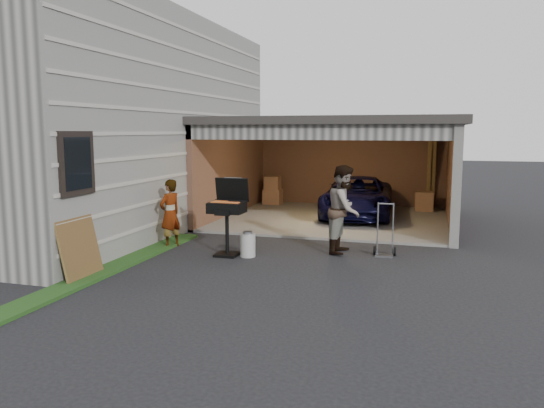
{
  "coord_description": "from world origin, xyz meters",
  "views": [
    {
      "loc": [
        3.35,
        -8.54,
        2.56
      ],
      "look_at": [
        0.44,
        1.17,
        1.15
      ],
      "focal_mm": 35.0,
      "sensor_mm": 36.0,
      "label": 1
    }
  ],
  "objects_px": {
    "woman": "(170,213)",
    "man": "(344,209)",
    "minivan": "(357,199)",
    "bbq_grill": "(228,210)",
    "plywood_panel": "(80,249)",
    "propane_tank": "(248,245)",
    "hand_truck": "(385,246)"
  },
  "relations": [
    {
      "from": "woman",
      "to": "man",
      "type": "distance_m",
      "value": 3.79
    },
    {
      "from": "minivan",
      "to": "man",
      "type": "bearing_deg",
      "value": -89.32
    },
    {
      "from": "bbq_grill",
      "to": "plywood_panel",
      "type": "distance_m",
      "value": 3.02
    },
    {
      "from": "bbq_grill",
      "to": "propane_tank",
      "type": "relative_size",
      "value": 3.36
    },
    {
      "from": "minivan",
      "to": "propane_tank",
      "type": "bearing_deg",
      "value": -108.76
    },
    {
      "from": "man",
      "to": "plywood_panel",
      "type": "height_order",
      "value": "man"
    },
    {
      "from": "minivan",
      "to": "bbq_grill",
      "type": "height_order",
      "value": "bbq_grill"
    },
    {
      "from": "man",
      "to": "plywood_panel",
      "type": "distance_m",
      "value": 5.26
    },
    {
      "from": "bbq_grill",
      "to": "woman",
      "type": "bearing_deg",
      "value": 166.08
    },
    {
      "from": "minivan",
      "to": "man",
      "type": "relative_size",
      "value": 2.25
    },
    {
      "from": "minivan",
      "to": "plywood_panel",
      "type": "height_order",
      "value": "minivan"
    },
    {
      "from": "minivan",
      "to": "woman",
      "type": "bearing_deg",
      "value": -127.4
    },
    {
      "from": "hand_truck",
      "to": "woman",
      "type": "bearing_deg",
      "value": -174.68
    },
    {
      "from": "minivan",
      "to": "bbq_grill",
      "type": "bearing_deg",
      "value": -112.86
    },
    {
      "from": "plywood_panel",
      "to": "propane_tank",
      "type": "bearing_deg",
      "value": 47.02
    },
    {
      "from": "woman",
      "to": "hand_truck",
      "type": "bearing_deg",
      "value": 115.87
    },
    {
      "from": "woman",
      "to": "bbq_grill",
      "type": "bearing_deg",
      "value": 95.65
    },
    {
      "from": "minivan",
      "to": "plywood_panel",
      "type": "distance_m",
      "value": 8.67
    },
    {
      "from": "minivan",
      "to": "propane_tank",
      "type": "height_order",
      "value": "minivan"
    },
    {
      "from": "woman",
      "to": "plywood_panel",
      "type": "distance_m",
      "value": 2.78
    },
    {
      "from": "woman",
      "to": "plywood_panel",
      "type": "xyz_separation_m",
      "value": [
        -0.3,
        -2.76,
        -0.22
      ]
    },
    {
      "from": "bbq_grill",
      "to": "propane_tank",
      "type": "height_order",
      "value": "bbq_grill"
    },
    {
      "from": "bbq_grill",
      "to": "minivan",
      "type": "bearing_deg",
      "value": 70.49
    },
    {
      "from": "minivan",
      "to": "woman",
      "type": "xyz_separation_m",
      "value": [
        -3.43,
        -5.07,
        0.17
      ]
    },
    {
      "from": "bbq_grill",
      "to": "plywood_panel",
      "type": "relative_size",
      "value": 1.46
    },
    {
      "from": "minivan",
      "to": "bbq_grill",
      "type": "xyz_separation_m",
      "value": [
        -1.93,
        -5.45,
        0.36
      ]
    },
    {
      "from": "woman",
      "to": "propane_tank",
      "type": "bearing_deg",
      "value": 98.97
    },
    {
      "from": "man",
      "to": "minivan",
      "type": "bearing_deg",
      "value": 8.65
    },
    {
      "from": "minivan",
      "to": "plywood_panel",
      "type": "relative_size",
      "value": 3.84
    },
    {
      "from": "woman",
      "to": "propane_tank",
      "type": "distance_m",
      "value": 2.03
    },
    {
      "from": "minivan",
      "to": "hand_truck",
      "type": "bearing_deg",
      "value": -78.93
    },
    {
      "from": "man",
      "to": "plywood_panel",
      "type": "relative_size",
      "value": 1.71
    }
  ]
}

